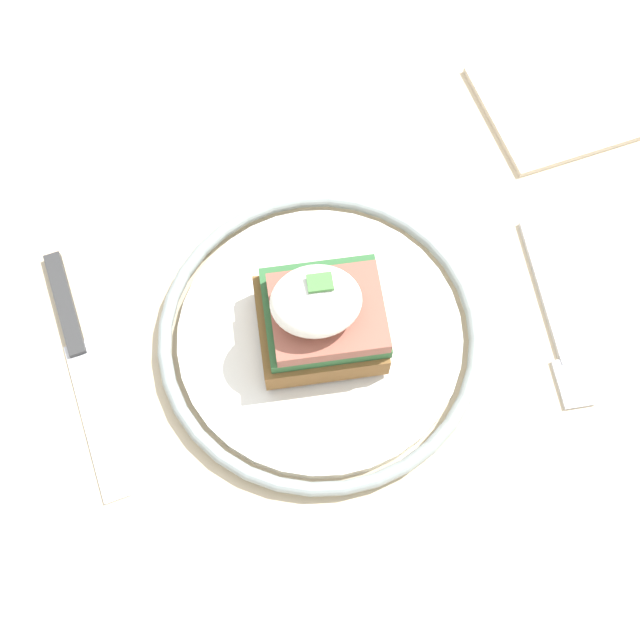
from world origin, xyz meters
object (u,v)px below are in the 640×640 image
(sandwich, at_px, (321,315))
(knife, at_px, (78,350))
(napkin, at_px, (569,98))
(fork, at_px, (554,318))
(plate, at_px, (320,335))

(sandwich, relative_size, knife, 0.45)
(sandwich, bearing_deg, napkin, -141.76)
(napkin, bearing_deg, knife, 22.37)
(sandwich, distance_m, fork, 0.18)
(fork, bearing_deg, napkin, -108.11)
(fork, relative_size, napkin, 1.10)
(sandwich, relative_size, napkin, 0.61)
(sandwich, bearing_deg, knife, -5.33)
(fork, xyz_separation_m, knife, (0.34, -0.02, 0.00))
(sandwich, height_order, fork, sandwich)
(plate, xyz_separation_m, napkin, (-0.23, -0.18, -0.00))
(plate, relative_size, napkin, 1.65)
(plate, bearing_deg, fork, 177.02)
(sandwich, height_order, knife, sandwich)
(fork, distance_m, knife, 0.35)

